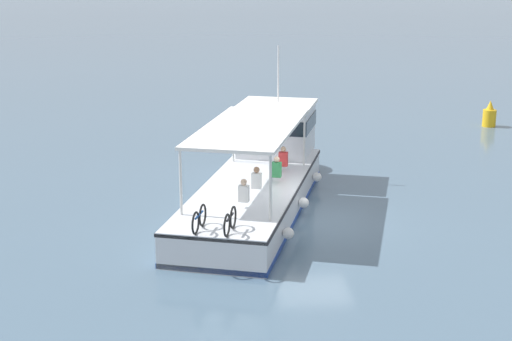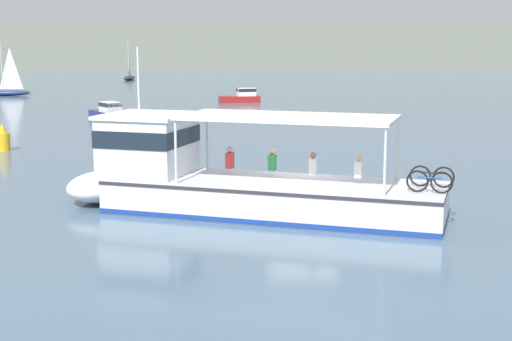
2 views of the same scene
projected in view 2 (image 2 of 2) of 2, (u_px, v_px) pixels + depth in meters
name	position (u px, v px, depth m)	size (l,w,h in m)	color
ground_plane	(303.00, 201.00, 25.93)	(400.00, 400.00, 0.00)	slate
distant_shoreline	(270.00, 45.00, 147.77)	(400.00, 28.00, 8.65)	slate
ferry_main	(226.00, 180.00, 24.28)	(13.05, 6.67, 5.32)	silver
motorboat_near_starboard	(242.00, 96.00, 66.33)	(3.80, 2.11, 1.26)	maroon
sailboat_far_left	(6.00, 90.00, 74.07)	(4.85, 1.58, 5.40)	navy
motorboat_near_port	(108.00, 112.00, 52.08)	(3.12, 3.70, 1.26)	navy
sailboat_horizon_east	(129.00, 76.00, 102.52)	(1.48, 4.82, 5.40)	#232328
channel_buoy	(3.00, 140.00, 37.50)	(0.70, 0.70, 1.40)	gold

